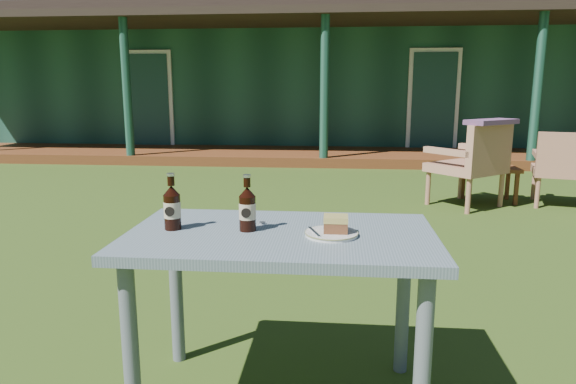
# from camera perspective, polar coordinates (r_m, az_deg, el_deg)

# --- Properties ---
(ground) EXTENTS (80.00, 80.00, 0.00)m
(ground) POSITION_cam_1_polar(r_m,az_deg,el_deg) (3.75, 1.91, -8.39)
(ground) COLOR #334916
(pavilion) EXTENTS (15.80, 8.30, 3.45)m
(pavilion) POSITION_cam_1_polar(r_m,az_deg,el_deg) (12.91, 4.62, 12.92)
(pavilion) COLOR #194232
(pavilion) RESTS_ON ground
(tree_mid) EXTENTS (0.28, 0.28, 9.50)m
(tree_mid) POSITION_cam_1_polar(r_m,az_deg,el_deg) (22.46, 13.34, 20.08)
(tree_mid) COLOR brown
(tree_mid) RESTS_ON ground
(cafe_table) EXTENTS (1.20, 0.70, 0.72)m
(cafe_table) POSITION_cam_1_polar(r_m,az_deg,el_deg) (2.04, -0.81, -7.24)
(cafe_table) COLOR slate
(cafe_table) RESTS_ON ground
(plate) EXTENTS (0.20, 0.20, 0.01)m
(plate) POSITION_cam_1_polar(r_m,az_deg,el_deg) (1.97, 4.85, -4.62)
(plate) COLOR silver
(plate) RESTS_ON cafe_table
(cake_slice) EXTENTS (0.09, 0.09, 0.06)m
(cake_slice) POSITION_cam_1_polar(r_m,az_deg,el_deg) (1.96, 5.33, -3.52)
(cake_slice) COLOR brown
(cake_slice) RESTS_ON plate
(fork) EXTENTS (0.06, 0.14, 0.00)m
(fork) POSITION_cam_1_polar(r_m,az_deg,el_deg) (1.96, 2.94, -4.44)
(fork) COLOR silver
(fork) RESTS_ON plate
(cola_bottle_near) EXTENTS (0.07, 0.07, 0.22)m
(cola_bottle_near) POSITION_cam_1_polar(r_m,az_deg,el_deg) (2.01, -4.53, -1.83)
(cola_bottle_near) COLOR black
(cola_bottle_near) RESTS_ON cafe_table
(cola_bottle_far) EXTENTS (0.07, 0.07, 0.23)m
(cola_bottle_far) POSITION_cam_1_polar(r_m,az_deg,el_deg) (2.08, -12.75, -1.64)
(cola_bottle_far) COLOR black
(cola_bottle_far) RESTS_ON cafe_table
(bottle_cap) EXTENTS (0.03, 0.03, 0.01)m
(bottle_cap) POSITION_cam_1_polar(r_m,az_deg,el_deg) (2.13, -2.86, -3.46)
(bottle_cap) COLOR silver
(bottle_cap) RESTS_ON cafe_table
(armchair_left) EXTENTS (0.92, 0.92, 0.91)m
(armchair_left) POSITION_cam_1_polar(r_m,az_deg,el_deg) (5.85, 19.90, 3.31)
(armchair_left) COLOR #A97054
(armchair_left) RESTS_ON ground
(armchair_right) EXTENTS (0.74, 0.71, 0.82)m
(armchair_right) POSITION_cam_1_polar(r_m,az_deg,el_deg) (6.27, 28.43, 2.65)
(armchair_right) COLOR #A97054
(armchair_right) RESTS_ON ground
(floral_throw) EXTENTS (0.63, 0.58, 0.05)m
(floral_throw) POSITION_cam_1_polar(r_m,az_deg,el_deg) (5.70, 21.69, 7.27)
(floral_throw) COLOR #673F68
(floral_throw) RESTS_ON armchair_left
(side_table) EXTENTS (0.60, 0.40, 0.40)m
(side_table) POSITION_cam_1_polar(r_m,az_deg,el_deg) (6.23, 21.53, 2.06)
(side_table) COLOR #5E3017
(side_table) RESTS_ON ground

